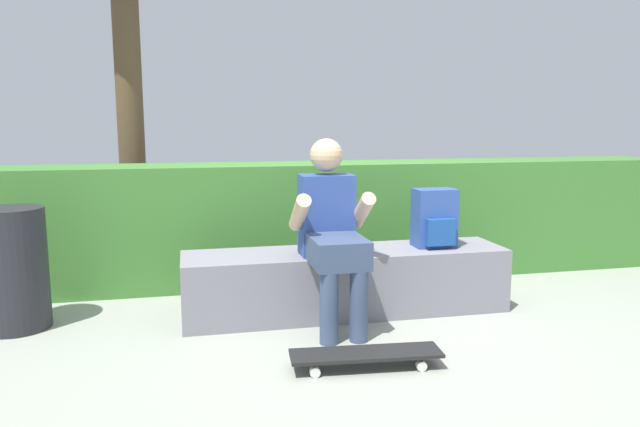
{
  "coord_description": "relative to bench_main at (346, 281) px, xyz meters",
  "views": [
    {
      "loc": [
        -1.02,
        -3.43,
        1.3
      ],
      "look_at": [
        -0.15,
        0.46,
        0.67
      ],
      "focal_mm": 33.42,
      "sensor_mm": 36.0,
      "label": 1
    }
  ],
  "objects": [
    {
      "name": "ground_plane",
      "position": [
        0.0,
        -0.33,
        -0.21
      ],
      "size": [
        24.0,
        24.0,
        0.0
      ],
      "primitive_type": "plane",
      "color": "gray"
    },
    {
      "name": "bench_main",
      "position": [
        0.0,
        0.0,
        0.0
      ],
      "size": [
        2.17,
        0.5,
        0.43
      ],
      "color": "slate",
      "rests_on": "ground"
    },
    {
      "name": "person_skater",
      "position": [
        -0.16,
        -0.22,
        0.42
      ],
      "size": [
        0.49,
        0.62,
        1.18
      ],
      "color": "#2D4793",
      "rests_on": "ground"
    },
    {
      "name": "skateboard_near_person",
      "position": [
        -0.14,
        -0.92,
        -0.14
      ],
      "size": [
        0.81,
        0.27,
        0.09
      ],
      "color": "black",
      "rests_on": "ground"
    },
    {
      "name": "backpack_on_bench",
      "position": [
        0.62,
        -0.01,
        0.41
      ],
      "size": [
        0.28,
        0.23,
        0.4
      ],
      "color": "#2D4C99",
      "rests_on": "bench_main"
    },
    {
      "name": "hedge_row",
      "position": [
        -0.15,
        0.92,
        0.26
      ],
      "size": [
        6.41,
        0.57,
        0.95
      ],
      "color": "#3D7730",
      "rests_on": "ground"
    },
    {
      "name": "trash_bin",
      "position": [
        -2.1,
        0.15,
        0.17
      ],
      "size": [
        0.4,
        0.4,
        0.76
      ],
      "color": "#232328",
      "rests_on": "ground"
    }
  ]
}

